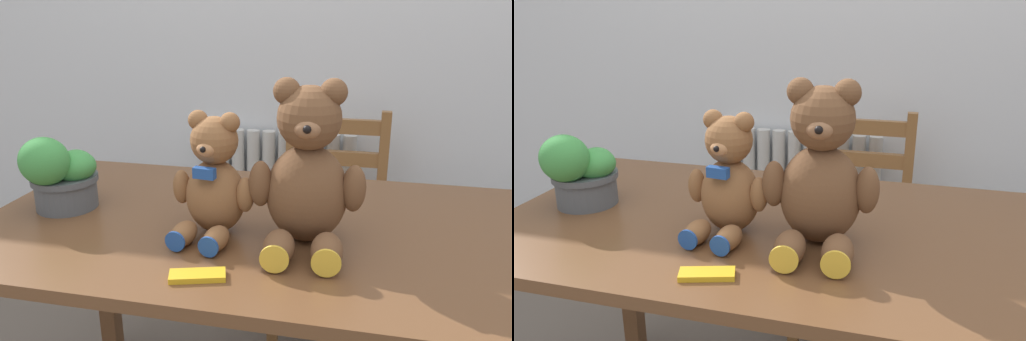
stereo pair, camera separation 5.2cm
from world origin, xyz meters
The scene contains 8 objects.
wall_back centered at (0.00, 1.50, 1.30)m, with size 8.00×0.04×2.60m, color silver.
radiator centered at (-0.22, 1.43, 0.35)m, with size 0.73×0.10×0.76m.
dining_table centered at (0.00, 0.40, 0.68)m, with size 1.59×0.80×0.78m.
wooden_chair_behind centered at (0.05, 1.16, 0.45)m, with size 0.42×0.43×0.90m.
teddy_bear_left centered at (-0.18, 0.32, 0.91)m, with size 0.21×0.22×0.30m.
teddy_bear_right centered at (0.04, 0.32, 0.94)m, with size 0.27×0.27×0.38m.
potted_plant centered at (-0.62, 0.38, 0.88)m, with size 0.19×0.20×0.21m.
chocolate_bar centered at (-0.15, 0.11, 0.78)m, with size 0.11×0.04×0.01m, color gold.
Camera 2 is at (0.21, -0.72, 1.30)m, focal length 35.00 mm.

